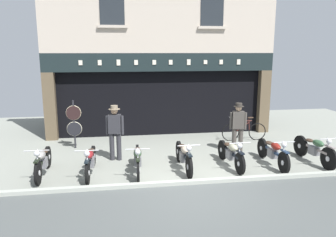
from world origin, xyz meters
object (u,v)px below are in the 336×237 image
at_px(tyre_sign_pole, 74,121).
at_px(shopkeeper_center, 238,125).
at_px(motorcycle_center, 184,155).
at_px(motorcycle_center_left, 138,159).
at_px(leaning_bicycle, 244,131).
at_px(motorcycle_center_right, 231,153).
at_px(motorcycle_far_right, 314,149).
at_px(motorcycle_far_left, 43,161).
at_px(motorcycle_left, 90,160).
at_px(motorcycle_right, 273,152).
at_px(advert_board_near, 207,90).
at_px(salesman_left, 115,130).
at_px(advert_board_far, 236,91).

bearing_deg(tyre_sign_pole, shopkeeper_center, -13.66).
height_order(motorcycle_center, shopkeeper_center, shopkeeper_center).
bearing_deg(motorcycle_center_left, tyre_sign_pole, -50.97).
height_order(motorcycle_center, leaning_bicycle, motorcycle_center).
xyz_separation_m(motorcycle_center_right, leaning_bicycle, (1.49, 2.75, -0.05)).
height_order(motorcycle_center_right, tyre_sign_pole, tyre_sign_pole).
bearing_deg(motorcycle_center_right, motorcycle_far_right, 175.77).
distance_m(motorcycle_far_left, shopkeeper_center, 6.19).
relative_size(tyre_sign_pole, leaning_bicycle, 0.98).
relative_size(motorcycle_far_left, motorcycle_center_right, 1.00).
bearing_deg(motorcycle_center, tyre_sign_pole, -39.34).
distance_m(motorcycle_left, motorcycle_center, 2.64).
bearing_deg(motorcycle_right, motorcycle_far_left, -0.50).
xyz_separation_m(motorcycle_center, advert_board_near, (1.80, 4.25, 1.37)).
relative_size(motorcycle_right, salesman_left, 1.19).
distance_m(salesman_left, leaning_bicycle, 5.17).
xyz_separation_m(salesman_left, advert_board_near, (3.76, 3.07, 0.82)).
distance_m(motorcycle_center_left, motorcycle_far_right, 5.40).
relative_size(motorcycle_far_left, motorcycle_right, 0.95).
xyz_separation_m(motorcycle_far_left, motorcycle_center, (3.92, -0.11, 0.00)).
bearing_deg(leaning_bicycle, motorcycle_center, 135.63).
relative_size(motorcycle_far_left, motorcycle_left, 0.96).
xyz_separation_m(motorcycle_far_right, advert_board_near, (-2.26, 4.28, 1.36)).
bearing_deg(motorcycle_far_right, advert_board_far, -80.69).
bearing_deg(motorcycle_left, motorcycle_far_left, -2.11).
relative_size(motorcycle_center, motorcycle_far_right, 1.01).
bearing_deg(motorcycle_right, salesman_left, -13.82).
distance_m(tyre_sign_pole, leaning_bicycle, 6.33).
bearing_deg(salesman_left, leaning_bicycle, -151.40).
height_order(motorcycle_far_right, shopkeeper_center, shopkeeper_center).
height_order(motorcycle_center_right, advert_board_near, advert_board_near).
bearing_deg(advert_board_near, motorcycle_center, -113.01).
relative_size(motorcycle_right, tyre_sign_pole, 1.21).
height_order(motorcycle_center_right, salesman_left, salesman_left).
xyz_separation_m(motorcycle_left, tyre_sign_pole, (-0.73, 2.69, 0.55)).
xyz_separation_m(salesman_left, leaning_bicycle, (4.88, 1.60, -0.61)).
xyz_separation_m(shopkeeper_center, advert_board_far, (0.97, 2.88, 0.81)).
height_order(shopkeeper_center, tyre_sign_pole, tyre_sign_pole).
xyz_separation_m(motorcycle_far_right, shopkeeper_center, (-1.94, 1.40, 0.51)).
distance_m(motorcycle_center_left, motorcycle_center_right, 2.77).
distance_m(motorcycle_center_left, shopkeeper_center, 3.79).
xyz_separation_m(motorcycle_far_right, tyre_sign_pole, (-7.44, 2.73, 0.53)).
height_order(shopkeeper_center, leaning_bicycle, shopkeeper_center).
distance_m(motorcycle_left, advert_board_near, 6.29).
height_order(salesman_left, advert_board_far, advert_board_far).
bearing_deg(tyre_sign_pole, motorcycle_far_right, -20.18).
distance_m(motorcycle_center, salesman_left, 2.34).
bearing_deg(salesman_left, motorcycle_far_left, 38.88).
bearing_deg(tyre_sign_pole, motorcycle_center_right, -29.10).
bearing_deg(leaning_bicycle, motorcycle_center_left, 126.01).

